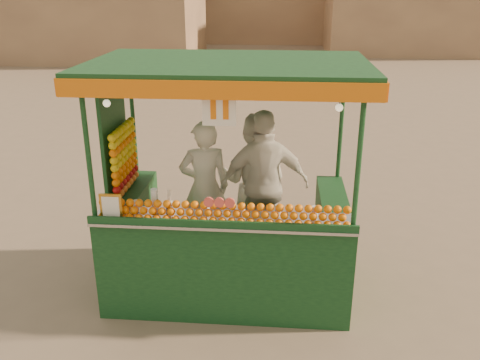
# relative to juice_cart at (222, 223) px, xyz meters

# --- Properties ---
(ground) EXTENTS (90.00, 90.00, 0.00)m
(ground) POSITION_rel_juice_cart_xyz_m (0.49, -0.07, -0.88)
(ground) COLOR #6A5B4C
(ground) RESTS_ON ground
(building_right) EXTENTS (9.00, 6.00, 5.00)m
(building_right) POSITION_rel_juice_cart_xyz_m (7.49, 23.93, 1.62)
(building_right) COLOR #9C7B59
(building_right) RESTS_ON ground
(juice_cart) EXTENTS (2.99, 1.93, 2.71)m
(juice_cart) POSITION_rel_juice_cart_xyz_m (0.00, 0.00, 0.00)
(juice_cart) COLOR black
(juice_cart) RESTS_ON ground
(vendor_left) EXTENTS (0.69, 0.53, 1.67)m
(vendor_left) POSITION_rel_juice_cart_xyz_m (-0.26, 0.41, 0.27)
(vendor_left) COLOR silver
(vendor_left) RESTS_ON ground
(vendor_middle) EXTENTS (0.99, 0.87, 1.74)m
(vendor_middle) POSITION_rel_juice_cart_xyz_m (0.34, 0.56, 0.30)
(vendor_middle) COLOR silver
(vendor_middle) RESTS_ON ground
(vendor_right) EXTENTS (1.12, 0.61, 1.82)m
(vendor_right) POSITION_rel_juice_cart_xyz_m (0.47, 0.38, 0.34)
(vendor_right) COLOR silver
(vendor_right) RESTS_ON ground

